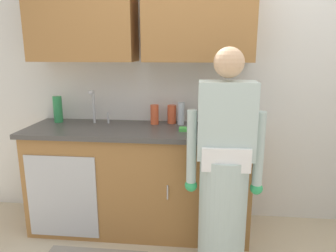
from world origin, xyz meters
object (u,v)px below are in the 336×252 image
Objects in this scene: bottle_water_short at (58,109)px; knife_on_counter at (239,129)px; sink at (94,128)px; bottle_soap at (221,112)px; person_at_sink at (224,182)px; bottle_cleaner_spray at (181,113)px; bottle_dish_liquid at (172,114)px; cup_by_sink at (206,120)px; sponge at (186,129)px; bottle_water_tall at (155,114)px.

bottle_water_short reaches higher than knife_on_counter.
bottle_soap is (1.11, 0.14, 0.14)m from sink.
person_at_sink is at bearing -24.28° from bottle_water_short.
bottle_dish_liquid is (-0.09, 0.04, -0.02)m from bottle_cleaner_spray.
bottle_water_short is at bearing 155.72° from person_at_sink.
cup_by_sink is at bearing 0.60° from bottle_cleaner_spray.
bottle_dish_liquid is 0.70× the size of knife_on_counter.
person_at_sink is 1.68m from bottle_water_short.
person_at_sink is at bearing -63.32° from bottle_cleaner_spray.
knife_on_counter is 0.46m from sponge.
person_at_sink is at bearing -90.45° from bottle_soap.
bottle_soap reaches higher than cup_by_sink.
sponge is (0.14, -0.28, -0.07)m from bottle_dish_liquid.
bottle_cleaner_spray reaches higher than bottle_water_tall.
bottle_dish_liquid is 0.62m from knife_on_counter.
bottle_soap reaches higher than bottle_cleaner_spray.
sponge is at bearing -10.14° from bottle_water_short.
bottle_soap is at bearing -8.84° from bottle_dish_liquid.
bottle_soap is at bearing -3.83° from bottle_cleaner_spray.
bottle_water_short is 1.01× the size of knife_on_counter.
person_at_sink is at bearing -57.46° from sponge.
bottle_water_short is 1.45× the size of bottle_dish_liquid.
sink is 2.06× the size of bottle_water_short.
bottle_dish_liquid is at bearing 171.16° from bottle_soap.
bottle_water_short is 1.20× the size of bottle_cleaner_spray.
bottle_soap reaches higher than bottle_water_short.
bottle_water_short is 2.74× the size of cup_by_sink.
bottle_water_short is at bearing -178.93° from bottle_cleaner_spray.
sponge is at bearing -125.96° from cup_by_sink.
bottle_water_short is 1.37× the size of bottle_water_tall.
bottle_water_short is at bearing -176.42° from bottle_dish_liquid.
sink reaches higher than sponge.
sink is 0.55m from bottle_water_tall.
bottle_water_short is 1.06m from bottle_dish_liquid.
person_at_sink is 0.64m from knife_on_counter.
bottle_soap reaches higher than knife_on_counter.
bottle_soap is 0.38m from sponge.
knife_on_counter is (1.65, -0.11, -0.12)m from bottle_water_short.
bottle_cleaner_spray is 0.10m from bottle_dish_liquid.
sink is at bearing -27.11° from knife_on_counter.
cup_by_sink is at bearing 54.04° from sponge.
sponge is (-0.29, 0.46, 0.26)m from person_at_sink.
bottle_cleaner_spray is 0.26m from sponge.
person_at_sink is 6.66× the size of bottle_water_short.
sink is 1.25m from person_at_sink.
bottle_soap is 0.22m from knife_on_counter.
sink is at bearing 175.00° from sponge.
bottle_dish_liquid is (-0.44, 0.07, -0.04)m from bottle_soap.
sink is 2.46× the size of bottle_cleaner_spray.
person_at_sink is 0.61m from sponge.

